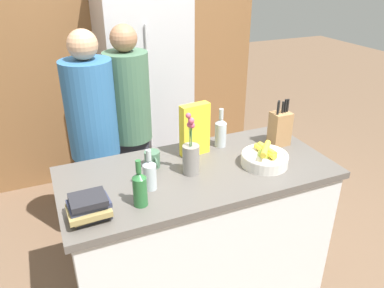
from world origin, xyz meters
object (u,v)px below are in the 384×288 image
at_px(cereal_box, 195,130).
at_px(bottle_wine, 150,174).
at_px(knife_block, 280,128).
at_px(flower_vase, 191,156).
at_px(coffee_mug, 152,159).
at_px(book_stack, 89,208).
at_px(fruit_bowl, 265,157).
at_px(bottle_vinegar, 221,132).
at_px(person_at_sink, 94,136).
at_px(bottle_oil, 140,188).
at_px(person_in_blue, 130,121).
at_px(refrigerator, 145,89).

distance_m(cereal_box, bottle_wine, 0.45).
distance_m(knife_block, flower_vase, 0.66).
relative_size(coffee_mug, book_stack, 0.64).
bearing_deg(coffee_mug, fruit_bowl, -21.00).
height_order(fruit_bowl, coffee_mug, fruit_bowl).
bearing_deg(flower_vase, coffee_mug, 139.05).
distance_m(knife_block, bottle_vinegar, 0.37).
xyz_separation_m(cereal_box, person_at_sink, (-0.52, 0.50, -0.16)).
relative_size(bottle_oil, person_in_blue, 0.15).
relative_size(fruit_bowl, cereal_box, 0.85).
bearing_deg(book_stack, coffee_mug, 39.84).
distance_m(cereal_box, bottle_vinegar, 0.20).
bearing_deg(book_stack, person_in_blue, 66.35).
bearing_deg(fruit_bowl, coffee_mug, 159.00).
height_order(coffee_mug, bottle_vinegar, bottle_vinegar).
relative_size(coffee_mug, person_in_blue, 0.08).
xyz_separation_m(book_stack, person_at_sink, (0.17, 0.89, -0.06)).
height_order(refrigerator, bottle_vinegar, refrigerator).
height_order(coffee_mug, bottle_wine, bottle_wine).
height_order(refrigerator, flower_vase, refrigerator).
xyz_separation_m(book_stack, bottle_oil, (0.24, 0.01, 0.04)).
xyz_separation_m(flower_vase, person_at_sink, (-0.41, 0.70, -0.11)).
height_order(book_stack, person_in_blue, person_in_blue).
bearing_deg(refrigerator, coffee_mug, -104.86).
xyz_separation_m(bottle_oil, bottle_wine, (0.09, 0.12, -0.01)).
xyz_separation_m(bottle_wine, person_at_sink, (-0.15, 0.76, -0.09)).
distance_m(refrigerator, book_stack, 1.81).
xyz_separation_m(fruit_bowl, bottle_vinegar, (-0.12, 0.31, 0.05)).
xyz_separation_m(flower_vase, book_stack, (-0.58, -0.19, -0.05)).
relative_size(refrigerator, flower_vase, 5.17).
xyz_separation_m(refrigerator, flower_vase, (-0.18, -1.46, 0.08)).
distance_m(cereal_box, coffee_mug, 0.31).
xyz_separation_m(flower_vase, bottle_oil, (-0.34, -0.18, -0.01)).
xyz_separation_m(flower_vase, bottle_vinegar, (0.30, 0.24, -0.01)).
bearing_deg(bottle_oil, coffee_mug, 63.25).
xyz_separation_m(refrigerator, person_at_sink, (-0.58, -0.76, -0.03)).
bearing_deg(flower_vase, person_in_blue, 97.53).
xyz_separation_m(refrigerator, bottle_oil, (-0.51, -1.64, 0.07)).
xyz_separation_m(bottle_wine, person_in_blue, (0.14, 0.93, -0.09)).
distance_m(bottle_vinegar, person_at_sink, 0.85).
distance_m(refrigerator, bottle_vinegar, 1.23).
distance_m(refrigerator, cereal_box, 1.27).
height_order(cereal_box, bottle_oil, cereal_box).
height_order(knife_block, person_in_blue, person_in_blue).
bearing_deg(person_in_blue, bottle_oil, -92.59).
bearing_deg(bottle_vinegar, person_in_blue, 123.41).
bearing_deg(bottle_wine, person_at_sink, 101.38).
bearing_deg(bottle_wine, bottle_vinegar, 28.08).
bearing_deg(knife_block, person_in_blue, 135.49).
xyz_separation_m(coffee_mug, book_stack, (-0.41, -0.34, 0.01)).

